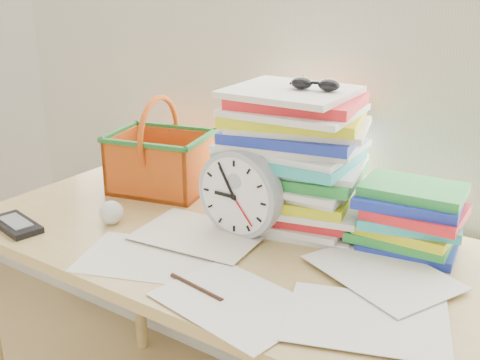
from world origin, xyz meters
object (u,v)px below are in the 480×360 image
Objects in this scene: paper_stack at (296,158)px; calculator at (16,225)px; desk at (233,266)px; basket at (160,145)px; book_stack at (410,219)px; clock at (240,193)px.

calculator is at bearing -142.17° from paper_stack.
desk is 0.47m from basket.
calculator reaches higher than desk.
book_stack is at bearing 26.47° from desk.
book_stack is (0.31, 0.01, -0.10)m from paper_stack.
desk is 3.91× the size of paper_stack.
book_stack is 1.68× the size of calculator.
book_stack reaches higher than desk.
basket reaches higher than clock.
clock reaches higher than calculator.
book_stack is at bearing -12.41° from basket.
paper_stack is 0.18m from clock.
paper_stack is 0.75m from calculator.
paper_stack is 0.45m from basket.
book_stack is 0.98× the size of basket.
book_stack is (0.38, 0.16, -0.03)m from clock.
paper_stack reaches higher than book_stack.
clock is 0.80× the size of basket.
book_stack is at bearing 22.22° from clock.
paper_stack reaches higher than basket.
basket is 0.46m from calculator.
clock is 0.82× the size of book_stack.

